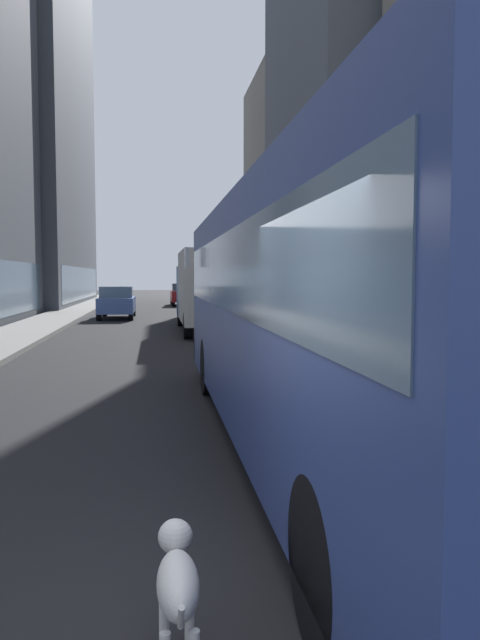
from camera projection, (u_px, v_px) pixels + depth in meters
ground_plane at (170, 311)px, 38.36m from camera, size 120.00×120.00×0.00m
sidewalk_left at (75, 310)px, 37.58m from camera, size 2.40×110.00×0.15m
sidewalk_right at (260, 309)px, 39.13m from camera, size 2.40×110.00×0.15m
building_left_far at (1, 38)px, 45.36m from camera, size 11.02×23.83×39.20m
building_right_mid at (398, 54)px, 32.52m from camera, size 11.67×14.29×27.59m
building_right_far at (315, 187)px, 49.55m from camera, size 9.11×17.26×18.56m
transit_bus at (327, 304)px, 7.64m from camera, size 2.78×11.53×3.05m
car_red_coupe at (184, 294)px, 45.25m from camera, size 1.86×4.72×1.62m
car_silver_sedan at (198, 303)px, 30.40m from camera, size 1.80×4.04×1.62m
car_blue_hatchback at (117, 302)px, 31.26m from camera, size 1.73×4.42×1.62m
box_truck at (210, 288)px, 23.62m from camera, size 2.30×7.50×3.05m
dalmatian_dog at (177, 581)px, 3.25m from camera, size 0.22×0.96×0.72m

